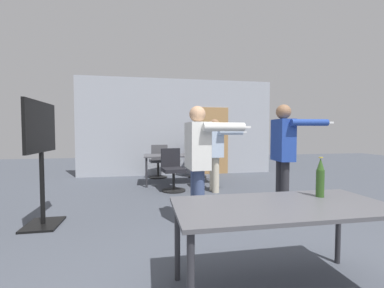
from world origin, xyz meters
TOP-DOWN VIEW (x-y plane):
  - back_wall at (0.03, 6.21)m, footprint 5.87×0.12m
  - conference_table_near at (0.08, 0.35)m, footprint 1.71×0.79m
  - conference_table_far at (-0.10, 4.87)m, footprint 1.85×0.81m
  - tv_screen at (-2.39, 2.31)m, footprint 0.44×1.00m
  - person_right_polo at (1.18, 2.24)m, footprint 0.77×0.66m
  - person_center_tall at (-0.27, 1.90)m, footprint 0.79×0.69m
  - person_near_casual at (0.50, 3.86)m, footprint 0.77×0.70m
  - office_chair_mid_tucked at (0.42, 5.71)m, footprint 0.69×0.68m
  - office_chair_side_rolled at (-0.39, 4.13)m, footprint 0.53×0.58m
  - office_chair_far_right at (-0.63, 5.71)m, footprint 0.52×0.57m
  - beer_bottle at (0.53, 0.50)m, footprint 0.07×0.07m

SIDE VIEW (x-z plane):
  - office_chair_side_rolled at x=-0.39m, z-range -0.03..0.89m
  - office_chair_mid_tucked at x=0.42m, z-range -0.03..0.92m
  - office_chair_far_right at x=-0.63m, z-range -0.03..0.92m
  - conference_table_near at x=0.08m, z-range 0.29..1.02m
  - conference_table_far at x=-0.10m, z-range 0.30..1.02m
  - beer_bottle at x=0.53m, z-range 0.71..1.07m
  - person_near_casual at x=0.50m, z-range 0.15..1.72m
  - person_center_tall at x=-0.27m, z-range 0.16..1.81m
  - person_right_polo at x=1.18m, z-range 0.18..1.91m
  - tv_screen at x=-2.39m, z-range 0.20..1.91m
  - back_wall at x=0.03m, z-range -0.01..2.87m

